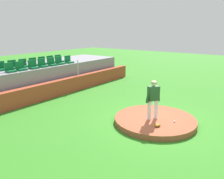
{
  "coord_description": "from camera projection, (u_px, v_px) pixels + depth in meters",
  "views": [
    {
      "loc": [
        -8.4,
        -3.92,
        3.94
      ],
      "look_at": [
        0.0,
        2.33,
        1.12
      ],
      "focal_mm": 36.05,
      "sensor_mm": 36.0,
      "label": 1
    }
  ],
  "objects": [
    {
      "name": "stadium_chair_8",
      "position": [
        13.0,
        66.0,
        13.14
      ],
      "size": [
        0.48,
        0.44,
        0.5
      ],
      "rotation": [
        0.0,
        0.0,
        3.14
      ],
      "color": "#0E6330",
      "rests_on": "bleacher_platform"
    },
    {
      "name": "fielding_glove",
      "position": [
        157.0,
        125.0,
        8.86
      ],
      "size": [
        0.31,
        0.21,
        0.11
      ],
      "primitive_type": "ellipsoid",
      "rotation": [
        0.0,
        0.0,
        6.25
      ],
      "color": "#905714",
      "rests_on": "pitchers_mound"
    },
    {
      "name": "brick_barrier",
      "position": [
        54.0,
        89.0,
        13.5
      ],
      "size": [
        14.97,
        0.4,
        0.94
      ],
      "primitive_type": "cube",
      "color": "#A84128",
      "rests_on": "ground_plane"
    },
    {
      "name": "stadium_chair_4",
      "position": [
        52.0,
        63.0,
        14.26
      ],
      "size": [
        0.48,
        0.44,
        0.5
      ],
      "rotation": [
        0.0,
        0.0,
        3.14
      ],
      "color": "#0E6330",
      "rests_on": "bleacher_platform"
    },
    {
      "name": "stadium_chair_12",
      "position": [
        51.0,
        61.0,
        15.31
      ],
      "size": [
        0.48,
        0.44,
        0.5
      ],
      "rotation": [
        0.0,
        0.0,
        3.14
      ],
      "color": "#0E6330",
      "rests_on": "bleacher_platform"
    },
    {
      "name": "baseball",
      "position": [
        174.0,
        121.0,
        9.26
      ],
      "size": [
        0.07,
        0.07,
        0.07
      ],
      "primitive_type": "sphere",
      "color": "white",
      "rests_on": "pitchers_mound"
    },
    {
      "name": "stadium_chair_9",
      "position": [
        24.0,
        65.0,
        13.66
      ],
      "size": [
        0.48,
        0.44,
        0.5
      ],
      "rotation": [
        0.0,
        0.0,
        3.14
      ],
      "color": "#0E6330",
      "rests_on": "bleacher_platform"
    },
    {
      "name": "bleacher_platform",
      "position": [
        32.0,
        78.0,
        14.67
      ],
      "size": [
        13.51,
        3.49,
        1.7
      ],
      "primitive_type": "cube",
      "color": "gray",
      "rests_on": "ground_plane"
    },
    {
      "name": "stadium_chair_2",
      "position": [
        33.0,
        66.0,
        13.16
      ],
      "size": [
        0.48,
        0.44,
        0.5
      ],
      "rotation": [
        0.0,
        0.0,
        3.14
      ],
      "color": "#0E6330",
      "rests_on": "bleacher_platform"
    },
    {
      "name": "ground_plane",
      "position": [
        155.0,
        123.0,
        9.79
      ],
      "size": [
        60.0,
        60.0,
        0.0
      ],
      "primitive_type": "plane",
      "color": "#338022"
    },
    {
      "name": "pitchers_mound",
      "position": [
        155.0,
        120.0,
        9.76
      ],
      "size": [
        3.5,
        3.5,
        0.22
      ],
      "primitive_type": "cylinder",
      "color": "#9E4F34",
      "rests_on": "ground_plane"
    },
    {
      "name": "stadium_chair_6",
      "position": [
        69.0,
        61.0,
        15.34
      ],
      "size": [
        0.48,
        0.44,
        0.5
      ],
      "rotation": [
        0.0,
        0.0,
        3.14
      ],
      "color": "#0E6330",
      "rests_on": "bleacher_platform"
    },
    {
      "name": "stadium_chair_13",
      "position": [
        59.0,
        60.0,
        15.84
      ],
      "size": [
        0.48,
        0.44,
        0.5
      ],
      "rotation": [
        0.0,
        0.0,
        3.14
      ],
      "color": "#0E6330",
      "rests_on": "bleacher_platform"
    },
    {
      "name": "stadium_chair_3",
      "position": [
        43.0,
        64.0,
        13.72
      ],
      "size": [
        0.48,
        0.44,
        0.5
      ],
      "rotation": [
        0.0,
        0.0,
        3.14
      ],
      "color": "#0E6330",
      "rests_on": "bleacher_platform"
    },
    {
      "name": "stadium_chair_1",
      "position": [
        21.0,
        68.0,
        12.61
      ],
      "size": [
        0.48,
        0.44,
        0.5
      ],
      "rotation": [
        0.0,
        0.0,
        3.14
      ],
      "color": "#0E6330",
      "rests_on": "bleacher_platform"
    },
    {
      "name": "fence_post_right",
      "position": [
        78.0,
        68.0,
        14.81
      ],
      "size": [
        0.06,
        0.06,
        1.04
      ],
      "primitive_type": "cylinder",
      "color": "silver",
      "rests_on": "brick_barrier"
    },
    {
      "name": "stadium_chair_11",
      "position": [
        43.0,
        62.0,
        14.77
      ],
      "size": [
        0.48,
        0.44,
        0.5
      ],
      "rotation": [
        0.0,
        0.0,
        3.14
      ],
      "color": "#0E6330",
      "rests_on": "bleacher_platform"
    },
    {
      "name": "stadium_chair_0",
      "position": [
        10.0,
        69.0,
        12.1
      ],
      "size": [
        0.48,
        0.44,
        0.5
      ],
      "rotation": [
        0.0,
        0.0,
        3.14
      ],
      "color": "#0E6330",
      "rests_on": "bleacher_platform"
    },
    {
      "name": "stadium_chair_5",
      "position": [
        60.0,
        62.0,
        14.78
      ],
      "size": [
        0.48,
        0.44,
        0.5
      ],
      "rotation": [
        0.0,
        0.0,
        3.14
      ],
      "color": "#0E6330",
      "rests_on": "bleacher_platform"
    },
    {
      "name": "stadium_chair_10",
      "position": [
        34.0,
        63.0,
        14.22
      ],
      "size": [
        0.48,
        0.44,
        0.5
      ],
      "rotation": [
        0.0,
        0.0,
        3.14
      ],
      "color": "#0E6330",
      "rests_on": "bleacher_platform"
    },
    {
      "name": "stadium_chair_7",
      "position": [
        1.0,
        68.0,
        12.6
      ],
      "size": [
        0.48,
        0.44,
        0.5
      ],
      "rotation": [
        0.0,
        0.0,
        3.14
      ],
      "color": "#0E6330",
      "rests_on": "bleacher_platform"
    },
    {
      "name": "pitcher",
      "position": [
        153.0,
        97.0,
        9.37
      ],
      "size": [
        0.67,
        0.44,
        1.72
      ],
      "rotation": [
        0.0,
        0.0,
        -0.5
      ],
      "color": "silver",
      "rests_on": "pitchers_mound"
    }
  ]
}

